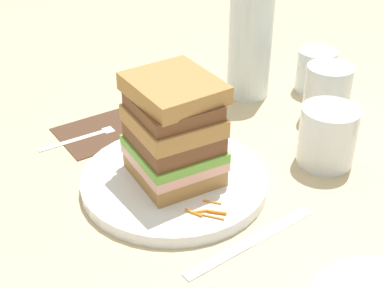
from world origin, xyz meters
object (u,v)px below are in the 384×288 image
fork (91,133)px  knife (248,243)px  water_bottle (251,33)px  empty_tumbler_0 (328,94)px  empty_tumbler_2 (316,71)px  juice_glass (327,139)px  napkin_dark (104,131)px  main_plate (174,180)px  sandwich (173,131)px

fork → knife: (0.34, 0.04, -0.00)m
water_bottle → empty_tumbler_0: 0.17m
empty_tumbler_0 → empty_tumbler_2: (-0.09, 0.07, -0.01)m
knife → juice_glass: 0.23m
napkin_dark → empty_tumbler_2: bearing=77.6°
empty_tumbler_2 → napkin_dark: bearing=-102.4°
juice_glass → empty_tumbler_0: size_ratio=0.92×
knife → empty_tumbler_0: bearing=117.6°
water_bottle → fork: bearing=-95.4°
main_plate → fork: 0.19m
sandwich → juice_glass: size_ratio=1.62×
water_bottle → empty_tumbler_2: size_ratio=3.42×
main_plate → juice_glass: size_ratio=2.92×
empty_tumbler_0 → fork: bearing=-117.3°
main_plate → water_bottle: water_bottle is taller
empty_tumbler_0 → juice_glass: bearing=-47.8°
knife → empty_tumbler_0: size_ratio=2.09×
empty_tumbler_2 → sandwich: bearing=-75.2°
empty_tumbler_2 → main_plate: bearing=-75.1°
water_bottle → sandwich: bearing=-59.2°
main_plate → knife: size_ratio=1.29×
fork → water_bottle: water_bottle is taller
sandwich → empty_tumbler_0: 0.32m
fork → juice_glass: juice_glass is taller
sandwich → knife: sandwich is taller
sandwich → napkin_dark: 0.21m
juice_glass → empty_tumbler_2: (-0.18, 0.17, -0.00)m
main_plate → fork: bearing=-169.5°
juice_glass → water_bottle: size_ratio=0.33×
empty_tumbler_2 → juice_glass: bearing=-42.7°
sandwich → knife: size_ratio=0.72×
fork → empty_tumbler_0: (0.18, 0.35, 0.04)m
fork → empty_tumbler_0: empty_tumbler_0 is taller
juice_glass → water_bottle: (-0.24, 0.05, 0.08)m
sandwich → empty_tumbler_2: bearing=104.8°
napkin_dark → empty_tumbler_0: empty_tumbler_0 is taller
napkin_dark → fork: fork is taller
fork → juice_glass: 0.37m
sandwich → empty_tumbler_0: size_ratio=1.50×
juice_glass → fork: bearing=-136.9°
napkin_dark → empty_tumbler_2: 0.41m
knife → empty_tumbler_2: size_ratio=2.58×
juice_glass → water_bottle: bearing=167.5°
knife → empty_tumbler_2: 0.46m
sandwich → fork: (-0.19, -0.04, -0.08)m
main_plate → napkin_dark: (-0.19, -0.01, -0.01)m
main_plate → sandwich: (-0.00, 0.00, 0.08)m
sandwich → empty_tumbler_2: size_ratio=1.85×
main_plate → knife: bearing=2.1°
main_plate → empty_tumbler_0: (-0.01, 0.31, 0.04)m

